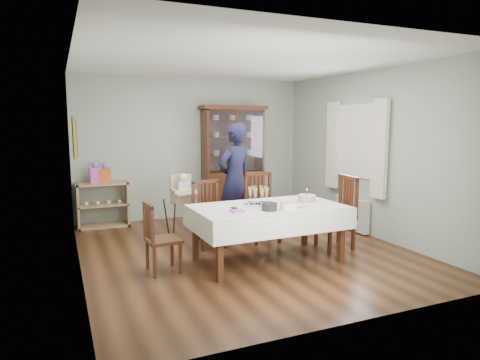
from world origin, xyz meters
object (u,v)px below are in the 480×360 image
chair_far_right (262,221)px  woman (235,179)px  gift_bag_orange (105,174)px  chair_far_left (209,227)px  chair_end_left (162,252)px  gift_bag_pink (95,174)px  sideboard (103,205)px  high_chair (184,213)px  champagne_tray (258,199)px  chair_end_right (336,227)px  china_cabinet (233,160)px  dining_table (268,234)px  birthday_cake (307,199)px

chair_far_right → woman: 0.87m
chair_far_right → gift_bag_orange: (-2.16, 1.91, 0.64)m
chair_far_left → gift_bag_orange: bearing=123.9°
chair_end_left → gift_bag_pink: (-0.54, 2.70, 0.70)m
sideboard → chair_far_left: bearing=-54.7°
chair_far_right → high_chair: (-1.11, 0.62, 0.10)m
champagne_tray → chair_far_left: bearing=116.8°
chair_far_left → chair_end_right: chair_end_right is taller
high_chair → woman: bearing=-4.1°
sideboard → gift_bag_pink: size_ratio=2.42×
chair_end_left → chair_far_right: bearing=-70.4°
china_cabinet → chair_end_left: china_cabinet is taller
dining_table → chair_end_left: 1.41m
sideboard → champagne_tray: (1.76, -2.73, 0.43)m
woman → birthday_cake: 1.59m
chair_far_right → chair_end_left: bearing=-153.3°
chair_far_left → chair_far_right: chair_far_right is taller
sideboard → chair_end_right: bearing=-41.3°
high_chair → gift_bag_orange: 1.75m
dining_table → chair_far_left: size_ratio=2.05×
sideboard → chair_end_left: 2.76m
chair_far_left → chair_end_right: size_ratio=0.92×
gift_bag_orange → chair_end_right: bearing=-41.7°
chair_far_right → high_chair: size_ratio=1.00×
dining_table → chair_end_left: bearing=173.8°
high_chair → champagne_tray: size_ratio=2.69×
china_cabinet → woman: size_ratio=1.18×
sideboard → chair_end_left: size_ratio=1.02×
gift_bag_orange → woman: bearing=-34.3°
high_chair → champagne_tray: (0.64, -1.43, 0.42)m
gift_bag_orange → champagne_tray: bearing=-57.9°
chair_far_right → chair_end_right: bearing=-39.8°
chair_far_right → high_chair: 1.27m
china_cabinet → birthday_cake: bearing=-91.2°
chair_end_right → champagne_tray: chair_end_right is taller
sideboard → gift_bag_orange: 0.56m
sideboard → gift_bag_orange: bearing=-18.4°
chair_far_right → gift_bag_pink: size_ratio=2.85×
chair_end_left → birthday_cake: 2.08m
dining_table → gift_bag_pink: gift_bag_pink is taller
sideboard → high_chair: bearing=-49.4°
dining_table → chair_end_right: (1.23, 0.18, -0.07)m
high_chair → gift_bag_pink: 1.86m
chair_far_right → high_chair: same height
chair_far_right → birthday_cake: 1.08m
chair_far_left → chair_far_right: bearing=-1.9°
china_cabinet → champagne_tray: 2.82m
gift_bag_orange → dining_table: bearing=-58.1°
chair_far_left → birthday_cake: size_ratio=3.52×
birthday_cake → gift_bag_orange: size_ratio=0.78×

